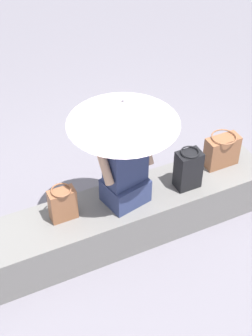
% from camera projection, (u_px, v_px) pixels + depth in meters
% --- Properties ---
extents(ground_plane, '(14.00, 14.00, 0.00)m').
position_uv_depth(ground_plane, '(127.00, 233.00, 4.50)').
color(ground_plane, slate).
extents(stone_bench, '(2.65, 0.52, 0.42)m').
position_uv_depth(stone_bench, '(127.00, 217.00, 4.37)').
color(stone_bench, slate).
rests_on(stone_bench, ground).
extents(person_seated, '(0.50, 0.34, 0.90)m').
position_uv_depth(person_seated, '(125.00, 165.00, 3.97)').
color(person_seated, navy).
rests_on(person_seated, stone_bench).
extents(parasol, '(0.87, 0.87, 0.99)m').
position_uv_depth(parasol, '(123.00, 112.00, 3.70)').
color(parasol, '#B7B7BC').
rests_on(parasol, stone_bench).
extents(handbag_black, '(0.21, 0.16, 0.38)m').
position_uv_depth(handbag_black, '(188.00, 169.00, 4.24)').
color(handbag_black, black).
rests_on(handbag_black, stone_bench).
extents(tote_bag_canvas, '(0.22, 0.16, 0.31)m').
position_uv_depth(tote_bag_canvas, '(63.00, 204.00, 3.97)').
color(tote_bag_canvas, brown).
rests_on(tote_bag_canvas, stone_bench).
extents(shoulder_bag_spare, '(0.31, 0.23, 0.31)m').
position_uv_depth(shoulder_bag_spare, '(222.00, 151.00, 4.48)').
color(shoulder_bag_spare, brown).
rests_on(shoulder_bag_spare, stone_bench).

